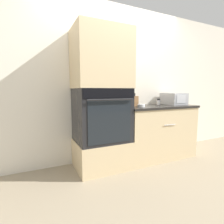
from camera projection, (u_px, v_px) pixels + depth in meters
ground_plane at (134, 170)px, 2.49m from camera, size 12.00×12.00×0.00m
wall_back at (115, 83)px, 2.90m from camera, size 8.00×0.05×2.50m
oven_cabinet_base at (102, 154)px, 2.57m from camera, size 0.76×0.60×0.41m
wall_oven at (102, 115)px, 2.50m from camera, size 0.73×0.64×0.75m
oven_cabinet_upper at (101, 59)px, 2.41m from camera, size 0.76×0.60×0.80m
counter_unit at (156, 131)px, 2.97m from camera, size 1.27×0.63×0.88m
microwave at (174, 99)px, 3.15m from camera, size 0.33×0.38×0.20m
knife_block at (133, 101)px, 2.85m from camera, size 0.11×0.14×0.21m
bowl at (141, 106)px, 2.66m from camera, size 0.11×0.11×0.04m
condiment_jar_near at (126, 104)px, 2.88m from camera, size 0.04×0.04×0.07m
condiment_jar_mid at (158, 102)px, 3.06m from camera, size 0.06×0.06×0.10m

